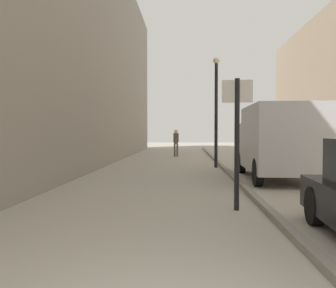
% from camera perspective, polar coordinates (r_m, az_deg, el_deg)
% --- Properties ---
extents(ground_plane, '(80.00, 80.00, 0.00)m').
position_cam_1_polar(ground_plane, '(14.58, 2.73, -4.24)').
color(ground_plane, '#A8A093').
extents(building_facade_left, '(3.70, 40.00, 11.06)m').
position_cam_1_polar(building_facade_left, '(15.99, -18.00, 16.18)').
color(building_facade_left, gray).
rests_on(building_facade_left, ground_plane).
extents(kerb_strip, '(0.16, 40.00, 0.12)m').
position_cam_1_polar(kerb_strip, '(14.66, 8.94, -3.99)').
color(kerb_strip, gray).
rests_on(kerb_strip, ground_plane).
extents(pedestrian_main_foreground, '(0.33, 0.22, 1.69)m').
position_cam_1_polar(pedestrian_main_foreground, '(23.23, 1.24, 0.46)').
color(pedestrian_main_foreground, brown).
rests_on(pedestrian_main_foreground, ground_plane).
extents(delivery_van, '(2.18, 5.12, 2.37)m').
position_cam_1_polar(delivery_van, '(12.66, 16.55, 0.54)').
color(delivery_van, '#B7B7BC').
rests_on(delivery_van, ground_plane).
extents(street_sign_post, '(0.60, 0.10, 2.60)m').
position_cam_1_polar(street_sign_post, '(7.42, 10.55, 1.79)').
color(street_sign_post, black).
rests_on(street_sign_post, ground_plane).
extents(lamp_post, '(0.28, 0.28, 4.76)m').
position_cam_1_polar(lamp_post, '(16.24, 7.41, 5.99)').
color(lamp_post, black).
rests_on(lamp_post, ground_plane).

